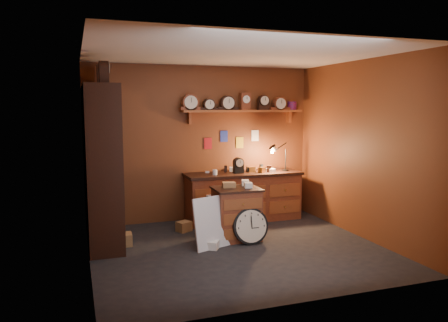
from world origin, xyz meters
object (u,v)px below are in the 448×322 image
workbench (243,194)px  low_cabinet (237,211)px  big_round_clock (251,226)px  shelving_unit (99,158)px

workbench → low_cabinet: 1.13m
low_cabinet → big_round_clock: bearing=-68.4°
shelving_unit → workbench: bearing=11.4°
shelving_unit → low_cabinet: bearing=-14.9°
shelving_unit → big_round_clock: 2.42m
workbench → big_round_clock: bearing=-107.0°
workbench → big_round_clock: size_ratio=3.83×
workbench → shelving_unit: bearing=-168.6°
shelving_unit → low_cabinet: size_ratio=2.94×
workbench → low_cabinet: (-0.51, -1.01, -0.05)m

